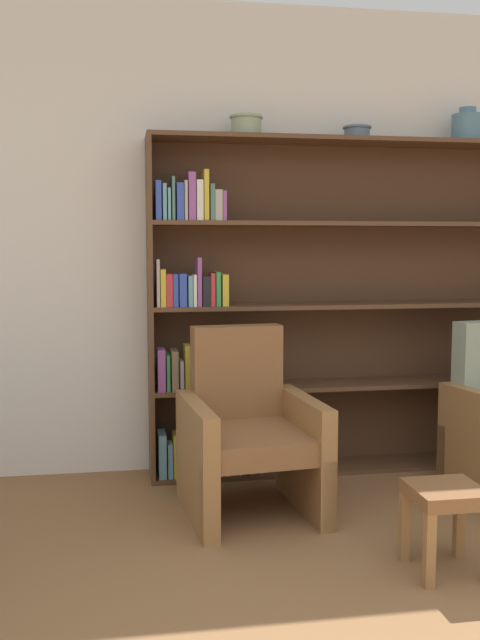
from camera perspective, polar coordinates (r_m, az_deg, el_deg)
name	(u,v)px	position (r m, az deg, el deg)	size (l,w,h in m)	color
wall_back	(256,241)	(4.33, 1.27, 6.35)	(12.00, 0.06, 2.75)	silver
bookshelf	(321,314)	(4.27, 6.52, 0.48)	(2.46, 0.30, 1.96)	brown
bowl_stoneware	(246,124)	(4.18, 0.50, 15.38)	(0.19, 0.19, 0.12)	gray
bowl_terracotta	(357,132)	(4.34, 9.34, 14.66)	(0.17, 0.17, 0.08)	slate
vase_tall	(467,127)	(4.61, 17.71, 14.49)	(0.18, 0.18, 0.20)	slate
armchair_leather	(248,435)	(3.66, 0.64, -9.18)	(0.70, 0.74, 0.92)	olive
footstool	(446,505)	(3.14, 16.14, -14.06)	(0.29, 0.29, 0.36)	olive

